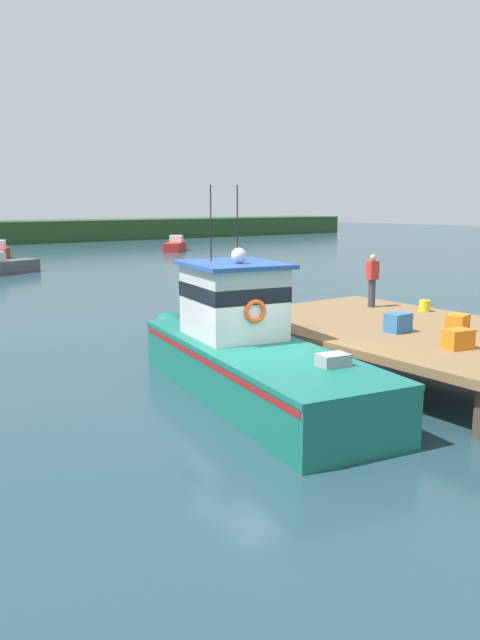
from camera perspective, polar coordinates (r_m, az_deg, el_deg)
ground_plane at (r=13.98m, az=1.66°, el=-7.61°), size 200.00×200.00×0.00m
dock at (r=16.98m, az=14.60°, el=-0.94°), size 6.00×9.00×1.20m
main_fishing_boat at (r=14.56m, az=0.48°, el=-2.75°), size 3.88×9.97×4.80m
crate_stack_mid_dock at (r=16.51m, az=19.21°, el=-0.28°), size 0.70×0.59×0.44m
crate_single_by_cleat at (r=14.62m, az=19.24°, el=-1.64°), size 0.68×0.56×0.44m
crate_stack_near_edge at (r=16.08m, az=14.21°, el=-0.23°), size 0.60×0.44×0.48m
bait_bucket at (r=19.34m, az=16.48°, el=1.24°), size 0.32×0.32×0.34m
deckhand_by_the_boat at (r=19.72m, az=11.97°, el=3.64°), size 0.36×0.22×1.63m
moored_boat_far_left at (r=59.00m, az=-5.88°, el=6.77°), size 4.43×4.96×1.41m
mooring_buoy_outer at (r=38.00m, az=-0.26°, el=4.25°), size 0.33×0.33×0.33m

